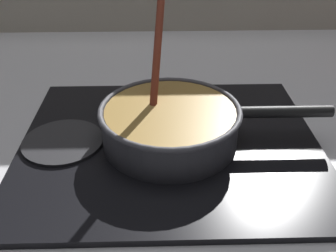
{
  "coord_description": "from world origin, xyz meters",
  "views": [
    {
      "loc": [
        -0.02,
        -0.5,
        0.43
      ],
      "look_at": [
        -0.0,
        0.1,
        0.05
      ],
      "focal_mm": 41.44,
      "sensor_mm": 36.0,
      "label": 1
    }
  ],
  "objects": [
    {
      "name": "ground",
      "position": [
        0.0,
        0.0,
        -0.02
      ],
      "size": [
        2.4,
        1.6,
        0.04
      ],
      "primitive_type": "cube",
      "color": "#B7B7BC"
    },
    {
      "name": "hob_plate",
      "position": [
        -0.0,
        0.1,
        0.01
      ],
      "size": [
        0.56,
        0.48,
        0.01
      ],
      "primitive_type": "cube",
      "color": "black",
      "rests_on": "ground"
    },
    {
      "name": "burner_ring",
      "position": [
        -0.0,
        0.1,
        0.02
      ],
      "size": [
        0.18,
        0.18,
        0.01
      ],
      "primitive_type": "torus",
      "color": "#592D0C",
      "rests_on": "hob_plate"
    },
    {
      "name": "spare_burner",
      "position": [
        -0.2,
        0.1,
        0.01
      ],
      "size": [
        0.15,
        0.15,
        0.01
      ],
      "primitive_type": "cylinder",
      "color": "#262628",
      "rests_on": "hob_plate"
    },
    {
      "name": "cooking_pan",
      "position": [
        -0.0,
        0.1,
        0.05
      ],
      "size": [
        0.43,
        0.26,
        0.28
      ],
      "color": "#38383D",
      "rests_on": "hob_plate"
    }
  ]
}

